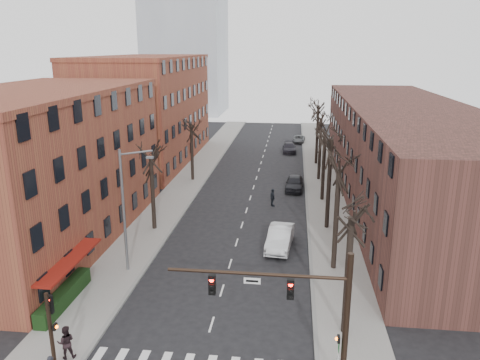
% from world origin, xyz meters
% --- Properties ---
extents(sidewalk_left, '(4.00, 90.00, 0.15)m').
position_xyz_m(sidewalk_left, '(-8.00, 35.00, 0.07)').
color(sidewalk_left, gray).
rests_on(sidewalk_left, ground).
extents(sidewalk_right, '(4.00, 90.00, 0.15)m').
position_xyz_m(sidewalk_right, '(8.00, 35.00, 0.07)').
color(sidewalk_right, gray).
rests_on(sidewalk_right, ground).
extents(building_left_near, '(12.00, 26.00, 12.00)m').
position_xyz_m(building_left_near, '(-16.00, 15.00, 6.00)').
color(building_left_near, brown).
rests_on(building_left_near, ground).
extents(building_left_far, '(12.00, 28.00, 14.00)m').
position_xyz_m(building_left_far, '(-16.00, 44.00, 7.00)').
color(building_left_far, brown).
rests_on(building_left_far, ground).
extents(building_right, '(12.00, 50.00, 10.00)m').
position_xyz_m(building_right, '(16.00, 30.00, 5.00)').
color(building_right, '#532D26').
rests_on(building_right, ground).
extents(awning_left, '(1.20, 7.00, 0.15)m').
position_xyz_m(awning_left, '(-9.40, 6.00, 0.00)').
color(awning_left, maroon).
rests_on(awning_left, ground).
extents(hedge, '(0.80, 6.00, 1.00)m').
position_xyz_m(hedge, '(-9.50, 5.00, 0.65)').
color(hedge, black).
rests_on(hedge, sidewalk_left).
extents(tree_right_a, '(5.20, 5.20, 10.00)m').
position_xyz_m(tree_right_a, '(7.60, 4.00, 0.00)').
color(tree_right_a, black).
rests_on(tree_right_a, ground).
extents(tree_right_b, '(5.20, 5.20, 10.80)m').
position_xyz_m(tree_right_b, '(7.60, 12.00, 0.00)').
color(tree_right_b, black).
rests_on(tree_right_b, ground).
extents(tree_right_c, '(5.20, 5.20, 11.60)m').
position_xyz_m(tree_right_c, '(7.60, 20.00, 0.00)').
color(tree_right_c, black).
rests_on(tree_right_c, ground).
extents(tree_right_d, '(5.20, 5.20, 10.00)m').
position_xyz_m(tree_right_d, '(7.60, 28.00, 0.00)').
color(tree_right_d, black).
rests_on(tree_right_d, ground).
extents(tree_right_e, '(5.20, 5.20, 10.80)m').
position_xyz_m(tree_right_e, '(7.60, 36.00, 0.00)').
color(tree_right_e, black).
rests_on(tree_right_e, ground).
extents(tree_right_f, '(5.20, 5.20, 11.60)m').
position_xyz_m(tree_right_f, '(7.60, 44.00, 0.00)').
color(tree_right_f, black).
rests_on(tree_right_f, ground).
extents(tree_left_a, '(5.20, 5.20, 9.50)m').
position_xyz_m(tree_left_a, '(-7.60, 18.00, 0.00)').
color(tree_left_a, black).
rests_on(tree_left_a, ground).
extents(tree_left_b, '(5.20, 5.20, 9.50)m').
position_xyz_m(tree_left_b, '(-7.60, 34.00, 0.00)').
color(tree_left_b, black).
rests_on(tree_left_b, ground).
extents(signal_mast_arm, '(8.14, 0.30, 7.20)m').
position_xyz_m(signal_mast_arm, '(5.45, -1.00, 4.40)').
color(signal_mast_arm, black).
rests_on(signal_mast_arm, ground).
extents(signal_pole_left, '(0.47, 0.44, 4.40)m').
position_xyz_m(signal_pole_left, '(-6.99, -0.95, 2.61)').
color(signal_pole_left, black).
rests_on(signal_pole_left, ground).
extents(streetlight, '(2.45, 0.22, 9.03)m').
position_xyz_m(streetlight, '(-7.03, 10.00, 5.01)').
color(streetlight, slate).
rests_on(streetlight, ground).
extents(silver_sedan, '(2.32, 5.37, 1.72)m').
position_xyz_m(silver_sedan, '(3.59, 15.41, 0.86)').
color(silver_sedan, silver).
rests_on(silver_sedan, ground).
extents(parked_car_near, '(2.16, 4.88, 1.63)m').
position_xyz_m(parked_car_near, '(4.69, 31.51, 0.82)').
color(parked_car_near, black).
rests_on(parked_car_near, ground).
extents(parked_car_mid, '(2.19, 4.95, 1.41)m').
position_xyz_m(parked_car_mid, '(3.80, 51.33, 0.71)').
color(parked_car_mid, black).
rests_on(parked_car_mid, ground).
extents(parked_car_far, '(2.25, 4.30, 1.15)m').
position_xyz_m(parked_car_far, '(5.30, 59.25, 0.58)').
color(parked_car_far, '#55585D').
rests_on(parked_car_far, ground).
extents(pedestrian_b, '(1.06, 0.95, 1.81)m').
position_xyz_m(pedestrian_b, '(-6.84, -0.03, 1.05)').
color(pedestrian_b, black).
rests_on(pedestrian_b, sidewalk_left).
extents(pedestrian_crossing, '(0.83, 1.17, 1.85)m').
position_xyz_m(pedestrian_crossing, '(2.50, 25.55, 0.92)').
color(pedestrian_crossing, black).
rests_on(pedestrian_crossing, ground).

